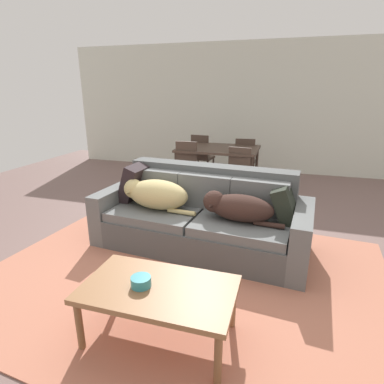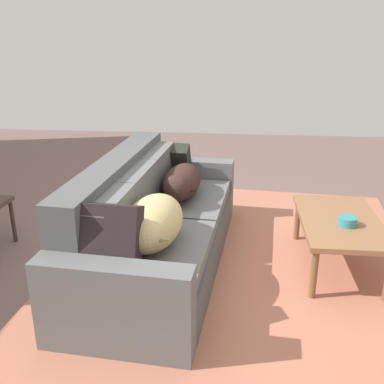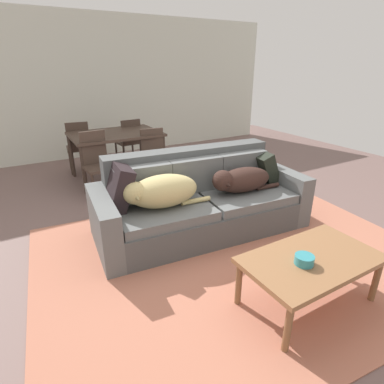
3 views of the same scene
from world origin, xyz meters
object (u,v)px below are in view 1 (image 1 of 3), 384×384
Objects in this scene: throw_pillow_by_left_arm at (135,183)px; dining_chair_near_left at (185,167)px; couch at (202,218)px; dog_on_left_cushion at (155,194)px; dog_on_right_cushion at (236,207)px; throw_pillow_by_right_arm at (286,204)px; coffee_table at (159,293)px; dining_chair_far_right at (245,158)px; bowl_on_coffee_table at (141,282)px; dining_chair_far_left at (201,155)px; dining_chair_near_right at (237,173)px; dining_table at (218,151)px.

dining_chair_near_left reaches higher than throw_pillow_by_left_arm.
couch is at bearing -8.16° from throw_pillow_by_left_arm.
couch is 2.72× the size of dog_on_left_cushion.
dog_on_right_cushion is at bearing -0.25° from dog_on_left_cushion.
couch is at bearing 178.00° from throw_pillow_by_right_arm.
throw_pillow_by_left_arm is 0.43× the size of coffee_table.
dining_chair_far_right is (0.03, 4.18, 0.11)m from coffee_table.
dog_on_left_cushion is 1.74m from dining_chair_near_left.
throw_pillow_by_left_arm is at bearing 152.06° from dog_on_left_cushion.
bowl_on_coffee_table is 0.16× the size of dining_chair_far_left.
dog_on_left_cushion is at bearing 70.62° from dining_chair_far_right.
dining_chair_near_left is 1.06× the size of dining_chair_near_right.
couch is at bearing 159.52° from dog_on_right_cushion.
dining_chair_far_left is at bearing 120.62° from throw_pillow_by_right_arm.
dining_chair_near_left is (-0.45, -0.54, -0.20)m from dining_table.
dining_chair_far_left is (-0.02, 1.15, -0.01)m from dining_chair_near_left.
throw_pillow_by_right_arm reaches higher than coffee_table.
couch reaches higher than throw_pillow_by_right_arm.
couch is 0.95m from throw_pillow_by_left_arm.
dining_table is (0.24, 2.26, 0.10)m from dog_on_left_cushion.
dog_on_left_cushion is 2.86m from dining_chair_far_right.
couch is at bearing 81.09° from dining_chair_far_right.
dining_chair_far_right is at bearing 68.40° from throw_pillow_by_left_arm.
dog_on_left_cushion is at bearing -104.97° from dining_chair_near_right.
throw_pillow_by_right_arm reaches higher than bowl_on_coffee_table.
coffee_table is at bearing -81.52° from couch.
dog_on_right_cushion is at bearing 117.94° from dining_chair_far_left.
throw_pillow_by_left_arm reaches higher than dining_chair_far_right.
throw_pillow_by_right_arm is 0.44× the size of dining_chair_near_right.
dining_chair_near_left is 1.36m from dining_chair_far_right.
dining_chair_near_left reaches higher than throw_pillow_by_right_arm.
bowl_on_coffee_table is 3.69m from dining_table.
bowl_on_coffee_table reaches higher than coffee_table.
dining_chair_far_right reaches higher than dining_chair_near_right.
throw_pillow_by_left_arm is 1.92m from coffee_table.
dog_on_right_cushion is 2.45m from dining_table.
dining_chair_near_left is at bearing -130.05° from dining_table.
dining_chair_near_left is 1.05× the size of dining_chair_far_right.
dining_chair_far_left reaches higher than throw_pillow_by_left_arm.
dog_on_left_cushion is 1.00× the size of dining_chair_far_left.
dining_chair_far_right is (0.64, 2.79, -0.11)m from dog_on_left_cushion.
dining_chair_far_right is at bearing 87.98° from bowl_on_coffee_table.
dog_on_left_cushion is 2.89m from dining_chair_far_left.
coffee_table is at bearing -84.49° from dining_chair_near_right.
couch is 1.60m from dining_chair_near_right.
bowl_on_coffee_table is 0.16× the size of dining_chair_far_right.
dining_chair_far_left is (-0.85, 4.27, 0.11)m from coffee_table.
bowl_on_coffee_table is at bearing -86.66° from dining_chair_near_right.
dining_table is at bearing 45.84° from dining_chair_near_left.
bowl_on_coffee_table is 0.10× the size of dining_table.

